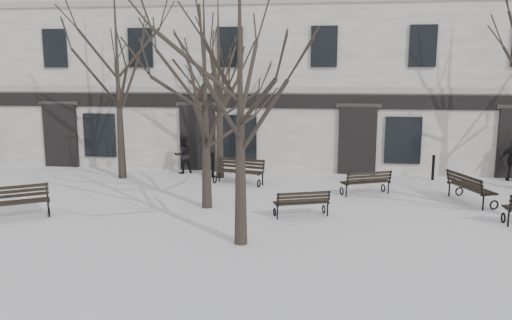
% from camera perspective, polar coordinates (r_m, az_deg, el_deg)
% --- Properties ---
extents(ground, '(100.00, 100.00, 0.00)m').
position_cam_1_polar(ground, '(14.41, -0.67, -7.49)').
color(ground, silver).
rests_on(ground, ground).
extents(building, '(40.40, 10.20, 11.40)m').
position_cam_1_polar(building, '(26.67, 3.36, 12.49)').
color(building, silver).
rests_on(building, ground).
extents(tree_1, '(4.82, 4.82, 6.89)m').
position_cam_1_polar(tree_1, '(15.79, -5.87, 9.84)').
color(tree_1, black).
rests_on(tree_1, ground).
extents(tree_2, '(5.38, 5.38, 7.69)m').
position_cam_1_polar(tree_2, '(12.24, -1.86, 12.22)').
color(tree_2, black).
rests_on(tree_2, ground).
extents(tree_4, '(6.20, 6.20, 8.86)m').
position_cam_1_polar(tree_4, '(21.13, -15.69, 12.90)').
color(tree_4, black).
rests_on(tree_4, ground).
extents(tree_5, '(5.32, 5.32, 7.60)m').
position_cam_1_polar(tree_5, '(20.48, -4.28, 11.13)').
color(tree_5, black).
rests_on(tree_5, ground).
extents(bench_0, '(1.98, 1.61, 0.98)m').
position_cam_1_polar(bench_0, '(16.62, -25.87, -4.25)').
color(bench_0, black).
rests_on(bench_0, ground).
extents(bench_1, '(1.75, 1.11, 0.84)m').
position_cam_1_polar(bench_1, '(15.19, 5.25, -4.83)').
color(bench_1, black).
rests_on(bench_1, ground).
extents(bench_3, '(2.07, 1.16, 0.99)m').
position_cam_1_polar(bench_3, '(19.58, -1.94, -1.19)').
color(bench_3, black).
rests_on(bench_3, ground).
extents(bench_4, '(1.85, 1.30, 0.89)m').
position_cam_1_polar(bench_4, '(18.26, 12.50, -2.42)').
color(bench_4, black).
rests_on(bench_4, ground).
extents(bench_5, '(1.31, 2.09, 1.00)m').
position_cam_1_polar(bench_5, '(18.20, 23.20, -2.85)').
color(bench_5, black).
rests_on(bench_5, ground).
extents(bollard_a, '(0.14, 0.14, 1.09)m').
position_cam_1_polar(bollard_a, '(20.82, -4.98, -0.43)').
color(bollard_a, black).
rests_on(bollard_a, ground).
extents(bollard_b, '(0.13, 0.13, 1.04)m').
position_cam_1_polar(bollard_b, '(21.53, 19.60, -0.70)').
color(bollard_b, black).
rests_on(bollard_b, ground).
extents(pedestrian_b, '(0.99, 0.94, 1.61)m').
position_cam_1_polar(pedestrian_b, '(21.98, -8.29, -1.49)').
color(pedestrian_b, black).
rests_on(pedestrian_b, ground).
extents(pedestrian_c, '(1.04, 0.47, 1.75)m').
position_cam_1_polar(pedestrian_c, '(22.71, 27.18, -2.14)').
color(pedestrian_c, black).
rests_on(pedestrian_c, ground).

